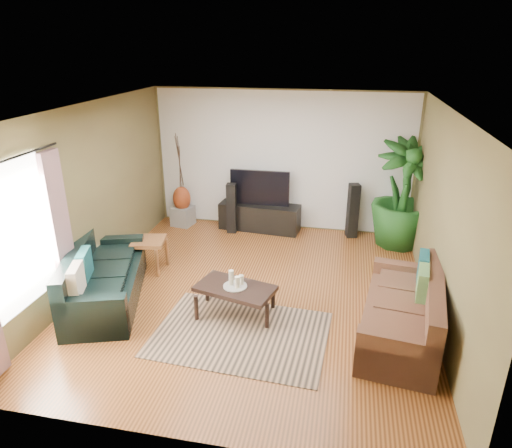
% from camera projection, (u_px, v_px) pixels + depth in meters
% --- Properties ---
extents(floor, '(5.50, 5.50, 0.00)m').
position_uv_depth(floor, '(253.00, 294.00, 6.80)').
color(floor, '#9F5929').
rests_on(floor, ground).
extents(ceiling, '(5.50, 5.50, 0.00)m').
position_uv_depth(ceiling, '(253.00, 109.00, 5.79)').
color(ceiling, white).
rests_on(ceiling, ground).
extents(wall_back, '(5.00, 0.00, 5.00)m').
position_uv_depth(wall_back, '(282.00, 161.00, 8.79)').
color(wall_back, brown).
rests_on(wall_back, ground).
extents(wall_front, '(5.00, 0.00, 5.00)m').
position_uv_depth(wall_front, '(186.00, 320.00, 3.79)').
color(wall_front, brown).
rests_on(wall_front, ground).
extents(wall_left, '(0.00, 5.50, 5.50)m').
position_uv_depth(wall_left, '(88.00, 198.00, 6.75)').
color(wall_left, brown).
rests_on(wall_left, ground).
extents(wall_right, '(0.00, 5.50, 5.50)m').
position_uv_depth(wall_right, '(444.00, 222.00, 5.84)').
color(wall_right, brown).
rests_on(wall_right, ground).
extents(backwall_panel, '(4.90, 0.00, 4.90)m').
position_uv_depth(backwall_panel, '(282.00, 161.00, 8.78)').
color(backwall_panel, white).
rests_on(backwall_panel, ground).
extents(window_pane, '(0.00, 1.80, 1.80)m').
position_uv_depth(window_pane, '(15.00, 237.00, 5.27)').
color(window_pane, white).
rests_on(window_pane, ground).
extents(curtain_far, '(0.08, 0.35, 2.20)m').
position_uv_depth(curtain_far, '(61.00, 233.00, 6.04)').
color(curtain_far, gray).
rests_on(curtain_far, ground).
extents(curtain_rod, '(0.03, 1.90, 0.03)m').
position_uv_depth(curtain_rod, '(3.00, 161.00, 4.92)').
color(curtain_rod, black).
rests_on(curtain_rod, ground).
extents(sofa_left, '(1.45, 2.21, 0.85)m').
position_uv_depth(sofa_left, '(105.00, 274.00, 6.48)').
color(sofa_left, black).
rests_on(sofa_left, floor).
extents(sofa_right, '(1.16, 2.07, 0.85)m').
position_uv_depth(sofa_right, '(402.00, 307.00, 5.68)').
color(sofa_right, '#553323').
rests_on(sofa_right, floor).
extents(area_rug, '(2.28, 1.68, 0.01)m').
position_uv_depth(area_rug, '(241.00, 334.00, 5.87)').
color(area_rug, '#A37F60').
rests_on(area_rug, floor).
extents(coffee_table, '(1.16, 0.82, 0.43)m').
position_uv_depth(coffee_table, '(235.00, 300.00, 6.23)').
color(coffee_table, black).
rests_on(coffee_table, floor).
extents(candle_tray, '(0.32, 0.32, 0.01)m').
position_uv_depth(candle_tray, '(235.00, 286.00, 6.15)').
color(candle_tray, '#9A9A94').
rests_on(candle_tray, coffee_table).
extents(candle_tall, '(0.07, 0.07, 0.21)m').
position_uv_depth(candle_tall, '(231.00, 277.00, 6.15)').
color(candle_tall, beige).
rests_on(candle_tall, candle_tray).
extents(candle_mid, '(0.07, 0.07, 0.16)m').
position_uv_depth(candle_mid, '(237.00, 282.00, 6.07)').
color(candle_mid, white).
rests_on(candle_mid, candle_tray).
extents(candle_short, '(0.07, 0.07, 0.13)m').
position_uv_depth(candle_short, '(241.00, 280.00, 6.16)').
color(candle_short, beige).
rests_on(candle_short, candle_tray).
extents(tv_stand, '(1.62, 0.62, 0.53)m').
position_uv_depth(tv_stand, '(260.00, 217.00, 9.04)').
color(tv_stand, black).
rests_on(tv_stand, floor).
extents(television, '(1.16, 0.06, 0.68)m').
position_uv_depth(television, '(260.00, 188.00, 8.82)').
color(television, black).
rests_on(television, tv_stand).
extents(speaker_left, '(0.19, 0.21, 0.98)m').
position_uv_depth(speaker_left, '(232.00, 208.00, 8.84)').
color(speaker_left, black).
rests_on(speaker_left, floor).
extents(speaker_right, '(0.24, 0.25, 1.05)m').
position_uv_depth(speaker_right, '(353.00, 211.00, 8.62)').
color(speaker_right, black).
rests_on(speaker_right, floor).
extents(potted_plant, '(1.37, 1.37, 1.95)m').
position_uv_depth(potted_plant, '(403.00, 194.00, 8.11)').
color(potted_plant, '#194B19').
rests_on(potted_plant, floor).
extents(plant_pot, '(0.36, 0.36, 0.28)m').
position_uv_depth(plant_pot, '(398.00, 237.00, 8.42)').
color(plant_pot, black).
rests_on(plant_pot, floor).
extents(pedestal, '(0.45, 0.45, 0.39)m').
position_uv_depth(pedestal, '(183.00, 216.00, 9.29)').
color(pedestal, gray).
rests_on(pedestal, floor).
extents(vase, '(0.35, 0.35, 0.50)m').
position_uv_depth(vase, '(182.00, 199.00, 9.16)').
color(vase, '#8D3919').
rests_on(vase, pedestal).
extents(side_table, '(0.59, 0.59, 0.53)m').
position_uv_depth(side_table, '(150.00, 255.00, 7.44)').
color(side_table, brown).
rests_on(side_table, floor).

